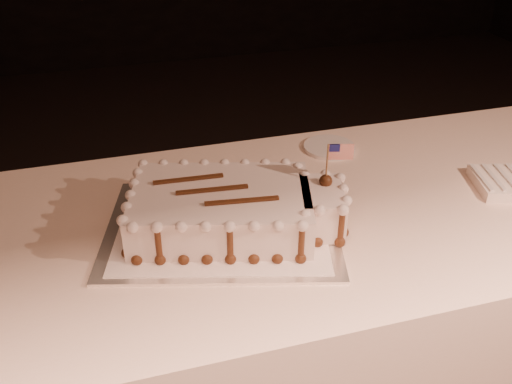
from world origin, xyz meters
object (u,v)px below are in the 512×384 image
object	(u,v)px
banquet_table	(334,317)
sheet_cake	(234,209)
side_plate	(329,147)
cake_board	(222,228)

from	to	relation	value
banquet_table	sheet_cake	bearing A→B (deg)	-173.90
sheet_cake	side_plate	xyz separation A→B (m)	(0.36, 0.31, -0.05)
cake_board	sheet_cake	xyz separation A→B (m)	(0.03, -0.01, 0.05)
banquet_table	sheet_cake	distance (m)	0.52
banquet_table	sheet_cake	world-z (taller)	sheet_cake
cake_board	sheet_cake	distance (m)	0.06
cake_board	sheet_cake	world-z (taller)	sheet_cake
cake_board	sheet_cake	size ratio (longest dim) A/B	1.01
banquet_table	cake_board	world-z (taller)	cake_board
banquet_table	cake_board	distance (m)	0.49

